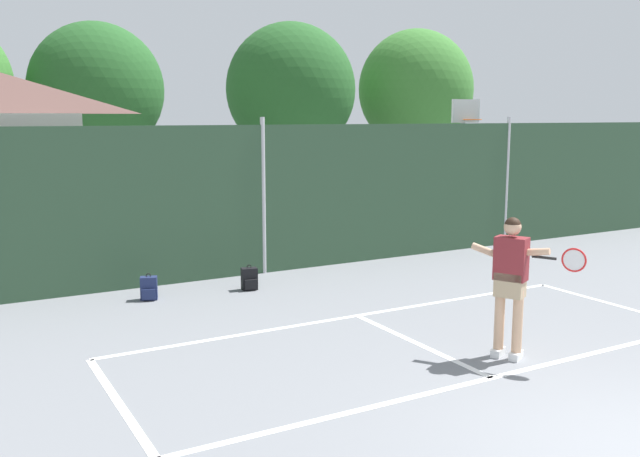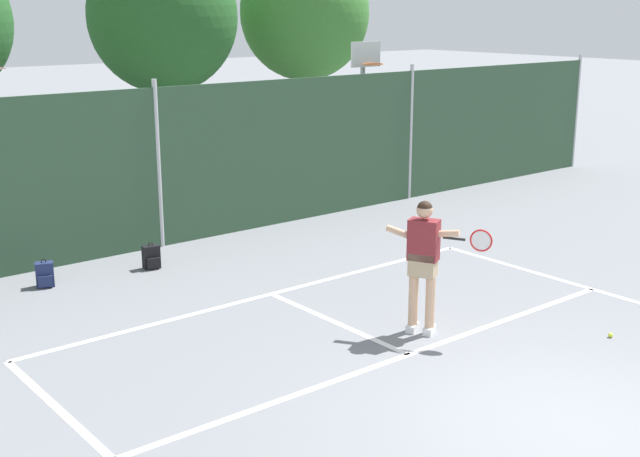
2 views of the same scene
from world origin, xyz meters
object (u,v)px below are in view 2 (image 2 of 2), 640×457
basketball_hoop (364,93)px  tennis_ball (611,335)px  backpack_navy (45,275)px  backpack_black (151,257)px  tennis_player (424,255)px

basketball_hoop → tennis_ball: basketball_hoop is taller
backpack_navy → backpack_black: size_ratio=1.00×
basketball_hoop → backpack_black: 8.19m
backpack_black → tennis_ball: bearing=-63.4°
tennis_player → backpack_black: (-1.51, 4.96, -0.92)m
basketball_hoop → tennis_ball: 10.59m
tennis_player → basketball_hoop: bearing=52.9°
tennis_player → backpack_navy: bearing=122.6°
basketball_hoop → backpack_navy: 9.78m
tennis_player → backpack_black: tennis_player is taller
backpack_navy → tennis_player: bearing=-57.4°
backpack_navy → backpack_black: (1.79, -0.20, 0.00)m
tennis_ball → backpack_navy: 8.62m
tennis_ball → basketball_hoop: bearing=67.1°
tennis_ball → backpack_black: backpack_black is taller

